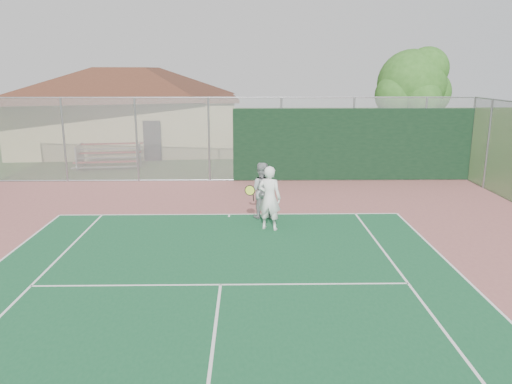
% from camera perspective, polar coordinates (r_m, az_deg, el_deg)
% --- Properties ---
extents(back_fence, '(20.08, 0.11, 3.53)m').
position_cam_1_polar(back_fence, '(20.93, 3.17, 5.74)').
color(back_fence, gray).
rests_on(back_fence, ground).
extents(clubhouse, '(13.69, 9.68, 5.64)m').
position_cam_1_polar(clubhouse, '(30.47, -14.27, 10.09)').
color(clubhouse, tan).
rests_on(clubhouse, ground).
extents(bleachers, '(3.12, 2.03, 1.12)m').
position_cam_1_polar(bleachers, '(25.12, -16.45, 4.05)').
color(bleachers, '#AB3427').
rests_on(bleachers, ground).
extents(tree, '(4.12, 3.90, 5.75)m').
position_cam_1_polar(tree, '(27.24, 17.55, 11.43)').
color(tree, '#341E12').
rests_on(tree, ground).
extents(player_white_front, '(1.13, 0.70, 1.89)m').
position_cam_1_polar(player_white_front, '(14.48, 1.51, -0.75)').
color(player_white_front, white).
rests_on(player_white_front, ground).
extents(player_grey_back, '(0.89, 0.71, 1.77)m').
position_cam_1_polar(player_grey_back, '(15.66, 0.57, 0.13)').
color(player_grey_back, '#95989A').
rests_on(player_grey_back, ground).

